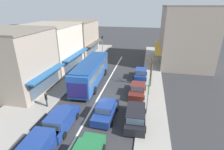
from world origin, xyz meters
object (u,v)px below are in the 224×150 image
Objects in this scene: parked_sedan_kerb_second at (137,90)px; traffic_light_downstreet at (102,42)px; parked_hatchback_kerb_third at (141,74)px; wagon_adjacent_lane_trail at (61,120)px; street_tree_right at (151,73)px; pedestrian_with_handbag_near at (80,70)px; wagon_queue_gap_filler at (39,146)px; directional_road_sign at (149,90)px; pedestrian_browsing_midblock at (91,59)px; pedestrian_far_walker at (46,98)px; sedan_queue_far_back at (106,111)px; city_bus at (91,71)px; parked_wagon_kerb_front at (135,116)px.

traffic_light_downstreet reaches higher than parked_sedan_kerb_second.
parked_hatchback_kerb_third reaches higher than parked_sedan_kerb_second.
wagon_adjacent_lane_trail is 12.69m from street_tree_right.
pedestrian_with_handbag_near is at bearing 155.84° from parked_sedan_kerb_second.
wagon_adjacent_lane_trail and wagon_queue_gap_filler have the same top height.
directional_road_sign reaches higher than pedestrian_browsing_midblock.
parked_sedan_kerb_second is 10.38m from pedestrian_far_walker.
pedestrian_far_walker reaches higher than wagon_adjacent_lane_trail.
wagon_queue_gap_filler is at bearing -120.50° from street_tree_right.
pedestrian_far_walker is (-6.50, 0.34, 0.40)m from sedan_queue_far_back.
parked_hatchback_kerb_third reaches higher than sedan_queue_far_back.
city_bus is 7.39m from parked_hatchback_kerb_third.
pedestrian_with_handbag_near is (-2.72, 11.53, 0.32)m from wagon_adjacent_lane_trail.
wagon_adjacent_lane_trail is 9.73m from parked_sedan_kerb_second.
traffic_light_downstreet is at bearing 88.77° from pedestrian_with_handbag_near.
pedestrian_with_handbag_near reaches higher than parked_hatchback_kerb_third.
parked_hatchback_kerb_third is (6.34, 15.82, -0.04)m from wagon_queue_gap_filler.
sedan_queue_far_back is 1.00× the size of parked_sedan_kerb_second.
city_bus is 6.72× the size of pedestrian_far_walker.
city_bus is at bearing 68.47° from pedestrian_far_walker.
wagon_adjacent_lane_trail is 1.08× the size of street_tree_right.
parked_sedan_kerb_second is 3.21m from street_tree_right.
parked_sedan_kerb_second is at bearing 27.66° from pedestrian_far_walker.
parked_wagon_kerb_front is at bearing -87.66° from parked_sedan_kerb_second.
pedestrian_browsing_midblock is at bearing 99.41° from wagon_adjacent_lane_trail.
pedestrian_browsing_midblock is 14.72m from pedestrian_far_walker.
parked_wagon_kerb_front is 13.16m from pedestrian_with_handbag_near.
pedestrian_far_walker is at bearing -132.85° from parked_hatchback_kerb_third.
pedestrian_browsing_midblock is (-9.26, 15.44, 0.32)m from parked_wagon_kerb_front.
street_tree_right reaches higher than pedestrian_far_walker.
parked_wagon_kerb_front is 1.27× the size of directional_road_sign.
parked_sedan_kerb_second is 2.60× the size of pedestrian_far_walker.
pedestrian_browsing_midblock is at bearing 91.63° from pedestrian_with_handbag_near.
sedan_queue_far_back is at bearing 172.61° from parked_wagon_kerb_front.
sedan_queue_far_back is at bearing -55.91° from pedestrian_with_handbag_near.
parked_hatchback_kerb_third is (6.57, 3.16, -1.17)m from city_bus.
city_bus is 7.40m from pedestrian_far_walker.
pedestrian_with_handbag_near is (-10.35, 1.47, -0.93)m from street_tree_right.
city_bus is at bearing 142.53° from directional_road_sign.
pedestrian_browsing_midblock is (-9.12, 4.72, 0.36)m from parked_hatchback_kerb_third.
wagon_queue_gap_filler is 20.73m from pedestrian_browsing_midblock.
parked_sedan_kerb_second is at bearing -24.16° from pedestrian_with_handbag_near.
parked_wagon_kerb_front is (6.37, 2.02, 0.00)m from wagon_adjacent_lane_trail.
traffic_light_downstreet is at bearing 126.59° from street_tree_right.
directional_road_sign is (7.70, -5.90, 0.82)m from city_bus.
sedan_queue_far_back is 0.93× the size of wagon_queue_gap_filler.
parked_sedan_kerb_second is at bearing -91.00° from parked_hatchback_kerb_third.
wagon_adjacent_lane_trail is 17.70m from pedestrian_browsing_midblock.
wagon_adjacent_lane_trail is (0.34, -9.58, -1.14)m from city_bus.
pedestrian_far_walker is (-0.58, -20.91, -1.79)m from traffic_light_downstreet.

